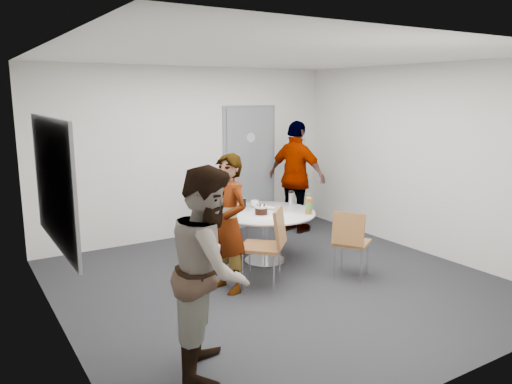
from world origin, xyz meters
TOP-DOWN VIEW (x-y plane):
  - floor at (0.00, 0.00)m, footprint 5.00×5.00m
  - ceiling at (0.00, 0.00)m, footprint 5.00×5.00m
  - wall_back at (0.00, 2.50)m, footprint 5.00×0.00m
  - wall_left at (-2.50, 0.00)m, footprint 0.00×5.00m
  - wall_right at (2.50, 0.00)m, footprint 0.00×5.00m
  - wall_front at (0.00, -2.50)m, footprint 5.00×0.00m
  - door at (1.10, 2.48)m, footprint 1.02×0.17m
  - whiteboard at (-2.46, 0.20)m, footprint 0.04×1.90m
  - table at (0.32, 0.74)m, footprint 1.35×1.35m
  - chair_near_left at (-0.17, -0.07)m, footprint 0.68×0.68m
  - chair_near_right at (0.85, -0.35)m, footprint 0.60×0.58m
  - chair_far at (0.41, 2.05)m, footprint 0.51×0.54m
  - person_main at (-0.62, 0.12)m, footprint 0.47×0.64m
  - person_left at (-1.55, -1.27)m, footprint 1.00×1.06m
  - person_right at (1.58, 1.77)m, footprint 0.77×1.17m

SIDE VIEW (x-z plane):
  - floor at x=0.00m, z-range 0.00..0.00m
  - chair_near_right at x=0.85m, z-range 0.09..0.96m
  - chair_far at x=0.41m, z-range 0.11..1.08m
  - chair_near_left at x=-0.17m, z-range 0.11..1.08m
  - table at x=0.32m, z-range 0.12..1.10m
  - person_main at x=-0.62m, z-range 0.00..1.62m
  - person_left at x=-1.55m, z-range 0.00..1.73m
  - person_right at x=1.58m, z-range 0.00..1.85m
  - door at x=1.10m, z-range -0.03..2.09m
  - wall_back at x=0.00m, z-range -1.15..3.85m
  - wall_left at x=-2.50m, z-range -1.15..3.85m
  - wall_right at x=2.50m, z-range -1.15..3.85m
  - wall_front at x=0.00m, z-range -1.15..3.85m
  - whiteboard at x=-2.46m, z-range 0.82..2.08m
  - ceiling at x=0.00m, z-range 2.70..2.70m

